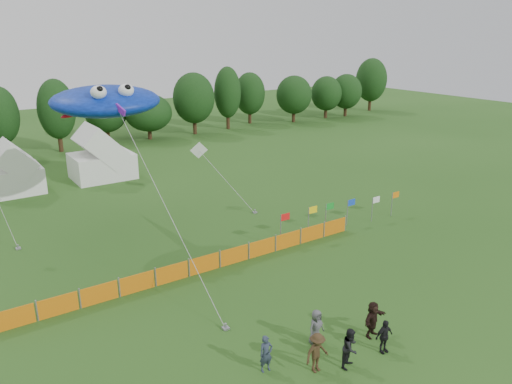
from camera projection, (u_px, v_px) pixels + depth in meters
ground at (330, 335)px, 22.63m from camera, size 160.00×160.00×0.00m
treeline at (78, 112)px, 57.53m from camera, size 104.57×8.78×8.36m
tent_left at (15, 172)px, 42.00m from camera, size 4.05×4.05×3.57m
tent_right at (102, 158)px, 45.94m from camera, size 5.42×4.33×3.82m
barrier_fence at (204, 264)px, 28.33m from camera, size 21.90×0.06×1.00m
flag_row at (340, 211)px, 34.13m from camera, size 10.73×0.61×2.29m
spectator_a at (266, 354)px, 20.01m from camera, size 0.62×0.45×1.59m
spectator_b at (350, 348)px, 20.27m from camera, size 1.02×0.92×1.73m
spectator_c at (317, 353)px, 19.96m from camera, size 1.13×0.66×1.73m
spectator_d at (384, 336)px, 21.19m from camera, size 0.93×0.45×1.53m
spectator_e at (316, 327)px, 21.76m from camera, size 0.85×0.59×1.64m
spectator_f at (373, 319)px, 22.29m from camera, size 1.66×0.84×1.71m
stingray_kite at (104, 100)px, 31.48m from camera, size 7.85×22.96×10.17m
small_kite_white at (210, 163)px, 38.95m from camera, size 2.75×5.40×4.84m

